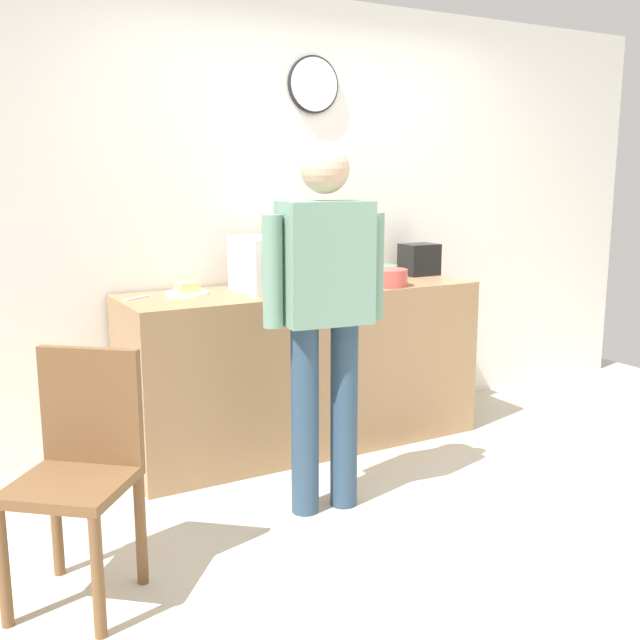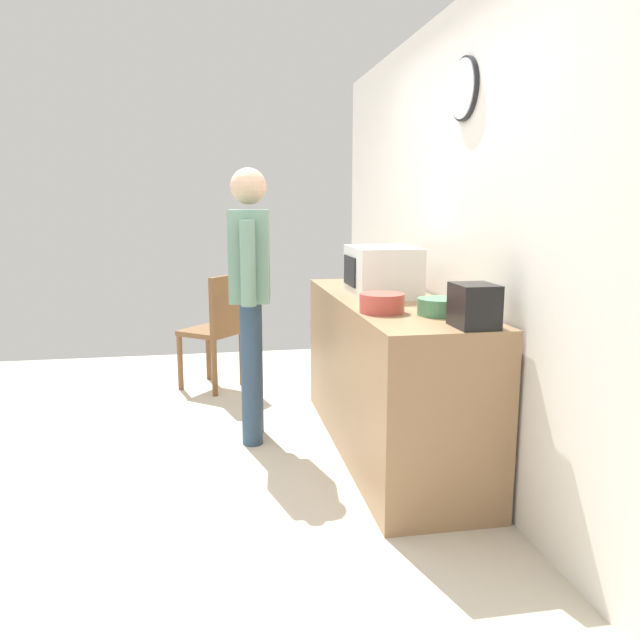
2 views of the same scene
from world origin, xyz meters
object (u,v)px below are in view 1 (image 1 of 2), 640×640
toaster (419,259)px  wooden_chair (81,463)px  microwave (283,263)px  person_standing (325,302)px  fork_utensil (137,298)px  spoon_utensil (279,282)px  salad_bowl (379,272)px  cereal_bowl (387,278)px  sandwich_plate (187,290)px

toaster → wooden_chair: bearing=-154.7°
microwave → toaster: (1.05, 0.14, -0.05)m
microwave → person_standing: bearing=-103.1°
person_standing → fork_utensil: bearing=124.1°
wooden_chair → person_standing: bearing=9.6°
fork_utensil → microwave: bearing=-7.8°
toaster → spoon_utensil: size_ratio=1.29×
salad_bowl → person_standing: (-0.90, -0.89, 0.02)m
microwave → wooden_chair: microwave is taller
salad_bowl → wooden_chair: salad_bowl is taller
salad_bowl → wooden_chair: bearing=-152.1°
spoon_utensil → wooden_chair: bearing=-138.9°
salad_bowl → fork_utensil: bearing=179.6°
cereal_bowl → spoon_utensil: 0.66m
toaster → wooden_chair: size_ratio=0.23×
toaster → microwave: bearing=-172.5°
fork_utensil → salad_bowl: bearing=-0.4°
sandwich_plate → person_standing: size_ratio=0.14×
microwave → spoon_utensil: bearing=67.5°
salad_bowl → spoon_utensil: (-0.60, 0.19, -0.04)m
cereal_bowl → person_standing: person_standing is taller
cereal_bowl → fork_utensil: cereal_bowl is taller
microwave → spoon_utensil: microwave is taller
fork_utensil → person_standing: person_standing is taller
person_standing → wooden_chair: size_ratio=1.82×
microwave → salad_bowl: microwave is taller
sandwich_plate → toaster: (1.57, 0.02, 0.08)m
cereal_bowl → wooden_chair: cereal_bowl is taller
microwave → fork_utensil: (-0.80, 0.11, -0.15)m
sandwich_plate → toaster: toaster is taller
microwave → wooden_chair: bearing=-143.6°
person_standing → microwave: bearing=76.9°
salad_bowl → fork_utensil: (-1.51, 0.01, -0.04)m
spoon_utensil → wooden_chair: spoon_utensil is taller
microwave → sandwich_plate: microwave is taller
fork_utensil → person_standing: bearing=-55.9°
sandwich_plate → cereal_bowl: size_ratio=0.99×
fork_utensil → wooden_chair: 1.30m
sandwich_plate → toaster: size_ratio=1.06×
microwave → salad_bowl: (0.72, 0.10, -0.11)m
salad_bowl → toaster: (0.33, 0.04, 0.06)m
spoon_utensil → person_standing: size_ratio=0.10×
microwave → fork_utensil: microwave is taller
spoon_utensil → fork_utensil: bearing=-169.1°
wooden_chair → cereal_bowl: bearing=23.0°
toaster → wooden_chair: (-2.39, -1.13, -0.52)m
toaster → spoon_utensil: (-0.93, 0.15, -0.10)m
spoon_utensil → person_standing: person_standing is taller
toaster → spoon_utensil: toaster is taller
spoon_utensil → wooden_chair: (-1.46, -1.27, -0.42)m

